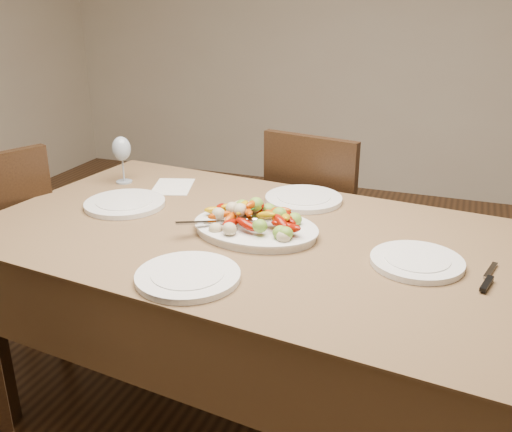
{
  "coord_description": "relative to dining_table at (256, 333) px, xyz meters",
  "views": [
    {
      "loc": [
        0.82,
        -1.45,
        1.49
      ],
      "look_at": [
        0.22,
        0.15,
        0.82
      ],
      "focal_mm": 40.0,
      "sensor_mm": 36.0,
      "label": 1
    }
  ],
  "objects": [
    {
      "name": "floor",
      "position": [
        -0.22,
        -0.15,
        -0.38
      ],
      "size": [
        6.0,
        6.0,
        0.0
      ],
      "primitive_type": "plane",
      "color": "#3E2513",
      "rests_on": "ground"
    },
    {
      "name": "wall_back",
      "position": [
        -0.22,
        2.85,
        1.02
      ],
      "size": [
        5.0,
        0.02,
        2.8
      ],
      "primitive_type": "cube",
      "color": "beige",
      "rests_on": "ground"
    },
    {
      "name": "dining_table",
      "position": [
        0.0,
        0.0,
        0.0
      ],
      "size": [
        1.95,
        1.24,
        0.76
      ],
      "primitive_type": "cube",
      "rotation": [
        0.0,
        0.0,
        -0.11
      ],
      "color": "brown",
      "rests_on": "ground"
    },
    {
      "name": "chair_far",
      "position": [
        0.05,
        0.79,
        0.1
      ],
      "size": [
        0.5,
        0.5,
        0.95
      ],
      "primitive_type": null,
      "rotation": [
        0.0,
        0.0,
        2.94
      ],
      "color": "black",
      "rests_on": "ground"
    },
    {
      "name": "serving_platter",
      "position": [
        -0.0,
        0.0,
        0.39
      ],
      "size": [
        0.44,
        0.35,
        0.02
      ],
      "primitive_type": "ellipsoid",
      "rotation": [
        0.0,
        0.0,
        -0.11
      ],
      "color": "white",
      "rests_on": "dining_table"
    },
    {
      "name": "roasted_vegetables",
      "position": [
        -0.0,
        0.0,
        0.45
      ],
      "size": [
        0.36,
        0.26,
        0.09
      ],
      "primitive_type": null,
      "rotation": [
        0.0,
        0.0,
        -0.11
      ],
      "color": "#750C02",
      "rests_on": "serving_platter"
    },
    {
      "name": "serving_spoon",
      "position": [
        -0.07,
        -0.03,
        0.43
      ],
      "size": [
        0.23,
        0.25,
        0.03
      ],
      "primitive_type": null,
      "rotation": [
        0.0,
        0.0,
        -0.86
      ],
      "color": "#9EA0A8",
      "rests_on": "serving_platter"
    },
    {
      "name": "plate_left",
      "position": [
        -0.54,
        0.07,
        0.39
      ],
      "size": [
        0.29,
        0.29,
        0.02
      ],
      "primitive_type": "cylinder",
      "color": "white",
      "rests_on": "dining_table"
    },
    {
      "name": "plate_right",
      "position": [
        0.52,
        -0.05,
        0.39
      ],
      "size": [
        0.27,
        0.27,
        0.02
      ],
      "primitive_type": "cylinder",
      "color": "white",
      "rests_on": "dining_table"
    },
    {
      "name": "plate_far",
      "position": [
        0.06,
        0.35,
        0.39
      ],
      "size": [
        0.29,
        0.29,
        0.02
      ],
      "primitive_type": "cylinder",
      "color": "white",
      "rests_on": "dining_table"
    },
    {
      "name": "plate_near",
      "position": [
        -0.06,
        -0.36,
        0.39
      ],
      "size": [
        0.29,
        0.29,
        0.02
      ],
      "primitive_type": "cylinder",
      "color": "white",
      "rests_on": "dining_table"
    },
    {
      "name": "wine_glass",
      "position": [
        -0.7,
        0.31,
        0.48
      ],
      "size": [
        0.08,
        0.08,
        0.2
      ],
      "primitive_type": null,
      "color": "#8C99A5",
      "rests_on": "dining_table"
    },
    {
      "name": "menu_card",
      "position": [
        -0.48,
        0.33,
        0.38
      ],
      "size": [
        0.21,
        0.25,
        0.0
      ],
      "primitive_type": "cube",
      "rotation": [
        0.0,
        0.0,
        0.3
      ],
      "color": "silver",
      "rests_on": "dining_table"
    },
    {
      "name": "table_knife",
      "position": [
        0.71,
        -0.08,
        0.38
      ],
      "size": [
        0.06,
        0.2,
        0.01
      ],
      "primitive_type": null,
      "rotation": [
        0.0,
        0.0,
        -0.24
      ],
      "color": "#9EA0A8",
      "rests_on": "dining_table"
    }
  ]
}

